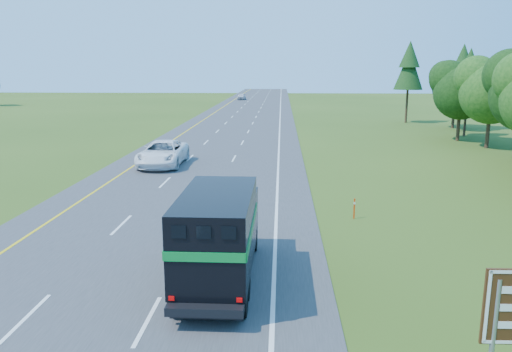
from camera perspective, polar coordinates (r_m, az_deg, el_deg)
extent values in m
cube|color=#38383A|center=(53.07, -3.29, 4.30)|extent=(15.00, 260.00, 0.04)
cube|color=yellow|center=(53.93, -9.12, 4.32)|extent=(0.15, 260.00, 0.01)
cube|color=white|center=(52.76, 2.68, 4.29)|extent=(0.15, 260.00, 0.01)
cylinder|color=black|center=(20.59, -5.77, -7.01)|extent=(0.33, 1.01, 1.01)
cylinder|color=black|center=(20.38, -0.35, -7.14)|extent=(0.33, 1.01, 1.01)
cylinder|color=black|center=(16.54, -8.16, -12.03)|extent=(0.33, 1.01, 1.01)
cylinder|color=black|center=(16.29, -1.31, -12.30)|extent=(0.33, 1.01, 1.01)
cylinder|color=black|center=(15.56, -8.97, -13.68)|extent=(0.33, 1.01, 1.01)
cylinder|color=black|center=(15.29, -1.64, -14.01)|extent=(0.33, 1.01, 1.01)
cube|color=black|center=(17.68, -4.12, -9.89)|extent=(2.24, 7.38, 0.26)
cube|color=black|center=(20.03, -3.14, -4.16)|extent=(2.26, 1.67, 1.75)
cube|color=black|center=(20.72, -2.90, -2.28)|extent=(2.03, 0.06, 0.55)
cube|color=black|center=(16.60, -4.47, -6.26)|extent=(2.32, 5.35, 2.53)
cube|color=#067A2A|center=(14.06, -5.93, -9.23)|extent=(2.30, 0.05, 0.28)
cube|color=#067A2A|center=(16.75, -8.47, -5.73)|extent=(0.06, 5.34, 0.28)
cube|color=#067A2A|center=(16.45, -0.41, -5.93)|extent=(0.06, 5.34, 0.28)
cube|color=black|center=(13.93, -8.82, -6.34)|extent=(0.41, 0.04, 0.37)
cube|color=black|center=(13.81, -5.99, -6.43)|extent=(0.41, 0.04, 0.37)
cube|color=black|center=(13.72, -3.12, -6.50)|extent=(0.41, 0.04, 0.37)
cube|color=black|center=(14.93, -5.70, -15.75)|extent=(2.12, 0.12, 0.09)
cube|color=#B20505|center=(14.73, -9.64, -13.62)|extent=(0.17, 0.04, 0.13)
cube|color=#B20505|center=(14.45, -1.91, -13.99)|extent=(0.17, 0.04, 0.13)
imported|color=white|center=(38.69, -10.60, 2.58)|extent=(3.11, 6.69, 1.85)
imported|color=silver|center=(119.39, -1.67, 9.07)|extent=(1.93, 4.37, 1.46)
cube|color=#E73D0C|center=(25.16, 11.16, -3.67)|extent=(0.08, 0.04, 1.03)
cube|color=white|center=(25.09, 11.19, -3.05)|extent=(0.08, 0.05, 0.11)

